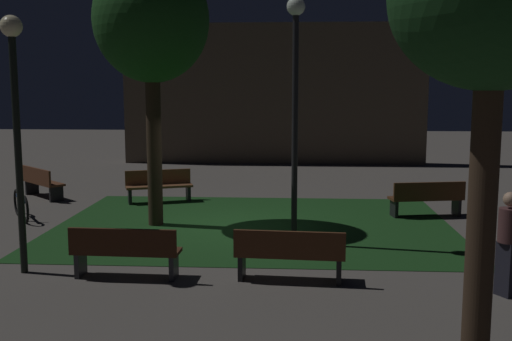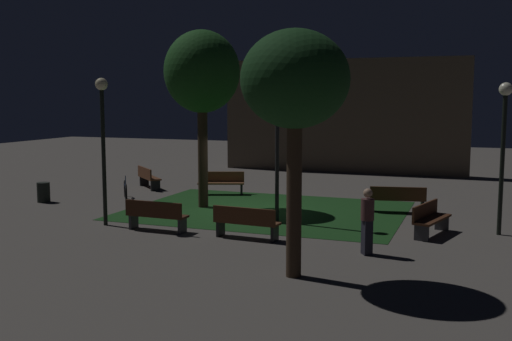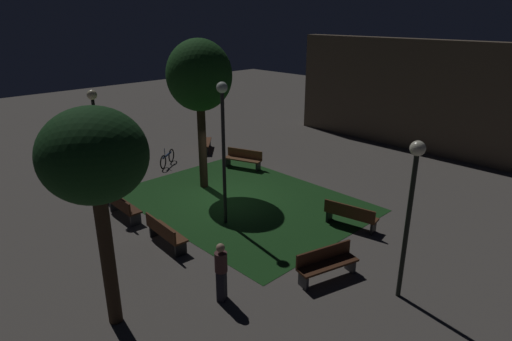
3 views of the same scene
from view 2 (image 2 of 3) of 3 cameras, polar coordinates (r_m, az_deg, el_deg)
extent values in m
plane|color=#56514C|center=(20.17, -0.58, -3.82)|extent=(60.00, 60.00, 0.00)
cube|color=#194219|center=(20.19, 0.98, -3.80)|extent=(8.99, 6.74, 0.01)
cube|color=#422314|center=(17.30, -9.32, -4.20)|extent=(1.82, 0.54, 0.06)
cube|color=#422314|center=(17.09, -9.70, -3.56)|extent=(1.80, 0.12, 0.40)
cube|color=#2D2D33|center=(17.78, -11.51, -4.74)|extent=(0.09, 0.39, 0.42)
cube|color=#2D2D33|center=(16.95, -6.99, -5.22)|extent=(0.09, 0.39, 0.42)
cube|color=#512D19|center=(16.15, -0.85, -4.90)|extent=(1.83, 0.60, 0.06)
cube|color=#512D19|center=(15.92, -1.17, -4.24)|extent=(1.80, 0.18, 0.40)
cube|color=black|center=(16.55, -3.37, -5.48)|extent=(0.11, 0.39, 0.42)
cube|color=black|center=(15.89, 1.78, -5.99)|extent=(0.11, 0.39, 0.42)
cube|color=brown|center=(25.46, -10.04, -0.66)|extent=(1.64, 1.58, 0.06)
cube|color=brown|center=(25.38, -10.51, -0.17)|extent=(1.36, 1.27, 0.40)
cube|color=black|center=(26.26, -10.53, -0.97)|extent=(0.32, 0.34, 0.42)
cube|color=black|center=(24.74, -9.50, -1.43)|extent=(0.32, 0.34, 0.42)
cube|color=#422314|center=(17.21, 16.35, -4.45)|extent=(0.94, 1.86, 0.06)
cube|color=#422314|center=(17.24, 15.72, -3.63)|extent=(0.54, 1.75, 0.40)
cube|color=#2D2D33|center=(18.00, 17.18, -4.76)|extent=(0.39, 0.18, 0.42)
cube|color=#2D2D33|center=(16.52, 15.39, -5.74)|extent=(0.39, 0.18, 0.42)
cube|color=brown|center=(23.46, -3.34, -1.20)|extent=(1.86, 1.07, 0.06)
cube|color=brown|center=(23.63, -3.31, -0.58)|extent=(1.71, 0.67, 0.40)
cube|color=black|center=(23.46, -1.38, -1.79)|extent=(0.21, 0.39, 0.42)
cube|color=black|center=(23.56, -5.27, -1.78)|extent=(0.21, 0.39, 0.42)
cube|color=#512D19|center=(20.33, 13.24, -2.64)|extent=(1.86, 0.81, 0.06)
cube|color=#512D19|center=(20.09, 13.30, -2.09)|extent=(1.78, 0.40, 0.40)
cube|color=black|center=(20.33, 10.97, -3.26)|extent=(0.15, 0.39, 0.42)
cube|color=black|center=(20.44, 15.46, -3.34)|extent=(0.15, 0.39, 0.42)
cylinder|color=#38281C|center=(12.56, 3.62, -2.26)|extent=(0.32, 0.32, 3.52)
ellipsoid|color=#143816|center=(12.40, 3.71, 8.64)|extent=(2.24, 2.24, 2.03)
cylinder|color=#38281C|center=(20.65, -5.06, 1.90)|extent=(0.34, 0.34, 3.93)
ellipsoid|color=#194719|center=(20.59, -5.14, 9.31)|extent=(2.56, 2.56, 2.77)
cylinder|color=black|center=(17.69, 22.26, 0.42)|extent=(0.12, 0.12, 3.83)
sphere|color=#F2EDCC|center=(17.59, 22.57, 7.13)|extent=(0.36, 0.36, 0.36)
cylinder|color=black|center=(18.03, 2.01, 2.19)|extent=(0.12, 0.12, 4.55)
sphere|color=white|center=(18.00, 2.05, 9.90)|extent=(0.36, 0.36, 0.36)
cylinder|color=black|center=(18.17, -14.22, 1.14)|extent=(0.12, 0.12, 3.99)
sphere|color=#F4E5B2|center=(18.09, -14.42, 7.92)|extent=(0.36, 0.36, 0.36)
cylinder|color=black|center=(23.08, -19.46, -1.96)|extent=(0.46, 0.46, 0.72)
torus|color=black|center=(23.31, -12.30, -1.70)|extent=(0.43, 0.58, 0.66)
torus|color=black|center=(22.30, -12.20, -2.09)|extent=(0.43, 0.58, 0.66)
cube|color=navy|center=(22.78, -12.26, -1.44)|extent=(0.62, 0.86, 0.08)
cylinder|color=navy|center=(22.49, -12.25, -0.98)|extent=(0.03, 0.03, 0.40)
cube|color=black|center=(14.79, 10.45, -6.24)|extent=(0.32, 0.34, 0.84)
cylinder|color=#4C2D2D|center=(14.65, 10.51, -3.65)|extent=(0.32, 0.32, 0.52)
sphere|color=tan|center=(14.59, 10.54, -2.11)|extent=(0.22, 0.22, 0.22)
cube|color=brown|center=(30.77, 8.20, 5.13)|extent=(12.30, 0.80, 5.68)
camera|label=1|loc=(7.63, -27.87, 1.81)|focal=42.58mm
camera|label=3|loc=(10.18, 51.62, 22.12)|focal=30.10mm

